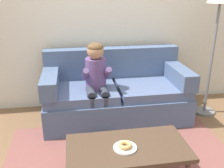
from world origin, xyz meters
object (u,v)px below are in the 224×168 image
object	(u,v)px
coffee_table	(128,150)
floor_lamp	(219,8)
couch	(116,94)
donut	(125,145)
person_child	(96,78)

from	to	relation	value
coffee_table	floor_lamp	world-z (taller)	floor_lamp
couch	floor_lamp	xyz separation A→B (m)	(1.31, -0.10, 1.14)
donut	couch	bearing A→B (deg)	83.54
coffee_table	floor_lamp	size ratio (longest dim) A/B	0.61
person_child	donut	world-z (taller)	person_child
person_child	floor_lamp	bearing A→B (deg)	3.89
couch	person_child	world-z (taller)	person_child
coffee_table	donut	bearing A→B (deg)	-135.60
person_child	floor_lamp	xyz separation A→B (m)	(1.59, 0.11, 0.81)
floor_lamp	couch	bearing A→B (deg)	175.79
couch	donut	size ratio (longest dim) A/B	15.95
donut	floor_lamp	world-z (taller)	floor_lamp
couch	donut	xyz separation A→B (m)	(-0.15, -1.32, 0.09)
person_child	floor_lamp	world-z (taller)	floor_lamp
coffee_table	person_child	xyz separation A→B (m)	(-0.16, 1.09, 0.32)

